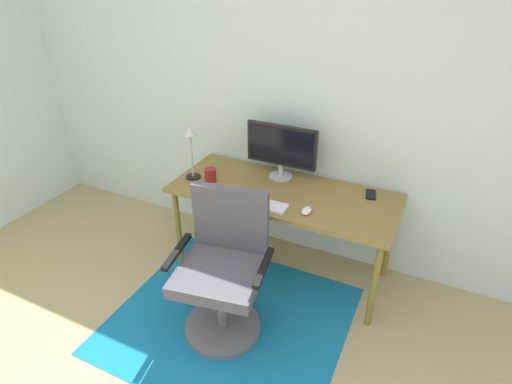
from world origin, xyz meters
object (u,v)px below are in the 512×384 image
(desk_lamp, at_px, (191,146))
(office_chair, at_px, (224,274))
(cell_phone, at_px, (371,194))
(desk, at_px, (283,199))
(monitor, at_px, (281,148))
(keyboard, at_px, (256,203))
(coffee_cup, at_px, (211,175))
(computer_mouse, at_px, (307,211))

(desk_lamp, height_order, office_chair, desk_lamp)
(cell_phone, distance_m, desk_lamp, 1.35)
(office_chair, bearing_deg, desk, 70.70)
(monitor, relative_size, cell_phone, 3.89)
(keyboard, bearing_deg, office_chair, -91.69)
(monitor, xyz_separation_m, keyboard, (0.00, -0.44, -0.24))
(coffee_cup, bearing_deg, cell_phone, 15.25)
(desk_lamp, bearing_deg, computer_mouse, -6.05)
(keyboard, bearing_deg, desk_lamp, 167.02)
(computer_mouse, bearing_deg, monitor, 131.39)
(cell_phone, bearing_deg, keyboard, -157.96)
(keyboard, bearing_deg, cell_phone, 33.89)
(desk, xyz_separation_m, keyboard, (-0.10, -0.24, 0.07))
(desk, bearing_deg, desk_lamp, -172.02)
(computer_mouse, xyz_separation_m, desk_lamp, (-0.95, 0.10, 0.25))
(desk, relative_size, desk_lamp, 4.01)
(desk, distance_m, monitor, 0.38)
(office_chair, bearing_deg, coffee_cup, 116.14)
(computer_mouse, distance_m, coffee_cup, 0.81)
(desk, height_order, monitor, monitor)
(computer_mouse, distance_m, cell_phone, 0.54)
(computer_mouse, relative_size, cell_phone, 0.74)
(coffee_cup, bearing_deg, keyboard, -18.19)
(desk_lamp, bearing_deg, monitor, 26.44)
(monitor, xyz_separation_m, office_chair, (-0.01, -0.89, -0.52))
(keyboard, bearing_deg, monitor, 90.46)
(monitor, xyz_separation_m, coffee_cup, (-0.45, -0.29, -0.19))
(desk_lamp, bearing_deg, coffee_cup, 3.71)
(keyboard, height_order, office_chair, office_chair)
(monitor, height_order, computer_mouse, monitor)
(desk_lamp, bearing_deg, office_chair, -45.24)
(monitor, distance_m, computer_mouse, 0.58)
(keyboard, distance_m, cell_phone, 0.82)
(desk, distance_m, coffee_cup, 0.57)
(computer_mouse, height_order, office_chair, office_chair)
(keyboard, relative_size, desk_lamp, 1.05)
(computer_mouse, height_order, cell_phone, computer_mouse)
(computer_mouse, xyz_separation_m, coffee_cup, (-0.80, 0.11, 0.04))
(cell_phone, xyz_separation_m, office_chair, (-0.70, -0.92, -0.28))
(coffee_cup, distance_m, office_chair, 0.82)
(desk, xyz_separation_m, monitor, (-0.11, 0.20, 0.31))
(keyboard, distance_m, desk_lamp, 0.67)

